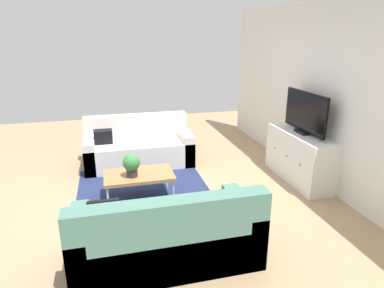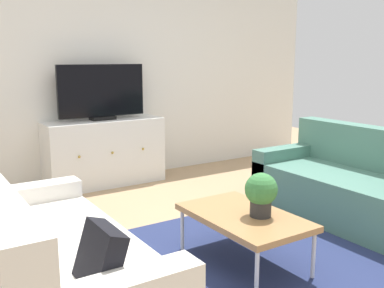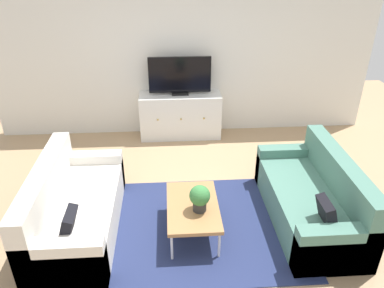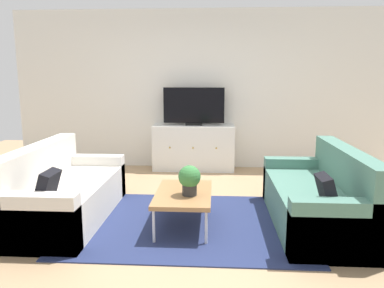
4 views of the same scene
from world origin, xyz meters
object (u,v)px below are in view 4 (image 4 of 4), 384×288
(couch_left_side, at_px, (60,195))
(couch_right_side, at_px, (322,200))
(potted_plant, at_px, (189,179))
(flat_screen_tv, at_px, (194,106))
(coffee_table, at_px, (184,195))
(tv_console, at_px, (194,148))

(couch_left_side, bearing_deg, couch_right_side, 0.00)
(couch_left_side, relative_size, potted_plant, 5.88)
(couch_right_side, xyz_separation_m, flat_screen_tv, (-1.51, 2.39, 0.80))
(coffee_table, relative_size, flat_screen_tv, 0.92)
(potted_plant, height_order, tv_console, tv_console)
(couch_left_side, distance_m, potted_plant, 1.50)
(couch_right_side, relative_size, coffee_table, 1.94)
(couch_right_side, xyz_separation_m, potted_plant, (-1.41, -0.22, 0.27))
(couch_left_side, height_order, flat_screen_tv, flat_screen_tv)
(tv_console, xyz_separation_m, flat_screen_tv, (0.00, 0.02, 0.70))
(couch_left_side, xyz_separation_m, potted_plant, (1.46, -0.22, 0.27))
(couch_right_side, relative_size, flat_screen_tv, 1.79)
(tv_console, relative_size, flat_screen_tv, 1.34)
(couch_right_side, bearing_deg, tv_console, 122.53)
(coffee_table, xyz_separation_m, flat_screen_tv, (-0.04, 2.52, 0.73))
(coffee_table, relative_size, potted_plant, 3.03)
(tv_console, bearing_deg, potted_plant, -87.66)
(coffee_table, height_order, flat_screen_tv, flat_screen_tv)
(couch_left_side, bearing_deg, coffee_table, -5.10)
(potted_plant, bearing_deg, couch_left_side, 171.48)
(flat_screen_tv, bearing_deg, tv_console, -90.00)
(couch_right_side, height_order, coffee_table, couch_right_side)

